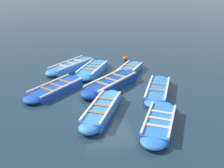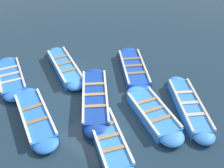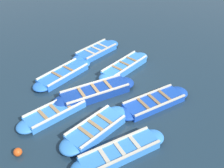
{
  "view_description": "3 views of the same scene",
  "coord_description": "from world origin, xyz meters",
  "px_view_note": "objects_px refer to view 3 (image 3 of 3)",
  "views": [
    {
      "loc": [
        -1.76,
        -11.28,
        5.32
      ],
      "look_at": [
        0.23,
        0.37,
        0.2
      ],
      "focal_mm": 42.0,
      "sensor_mm": 36.0,
      "label": 1
    },
    {
      "loc": [
        5.8,
        5.7,
        6.88
      ],
      "look_at": [
        -0.91,
        0.41,
        0.21
      ],
      "focal_mm": 42.0,
      "sensor_mm": 36.0,
      "label": 2
    },
    {
      "loc": [
        -2.97,
        9.4,
        7.44
      ],
      "look_at": [
        -0.47,
        -0.01,
        0.46
      ],
      "focal_mm": 42.0,
      "sensor_mm": 36.0,
      "label": 3
    }
  ],
  "objects_px": {
    "boat_tucked": "(96,51)",
    "buoy_orange_near": "(18,152)",
    "boat_broadside": "(154,102)",
    "boat_end_of_row": "(96,129)",
    "boat_outer_right": "(55,112)",
    "boat_centre": "(95,92)",
    "boat_alongside": "(63,74)",
    "boat_far_corner": "(125,67)",
    "boat_drifting": "(120,152)"
  },
  "relations": [
    {
      "from": "boat_tucked",
      "to": "buoy_orange_near",
      "type": "xyz_separation_m",
      "value": [
        0.42,
        7.76,
        -0.0
      ]
    },
    {
      "from": "boat_broadside",
      "to": "boat_end_of_row",
      "type": "xyz_separation_m",
      "value": [
        1.96,
        2.2,
        0.02
      ]
    },
    {
      "from": "boat_outer_right",
      "to": "boat_centre",
      "type": "distance_m",
      "value": 2.06
    },
    {
      "from": "boat_end_of_row",
      "to": "boat_alongside",
      "type": "bearing_deg",
      "value": -49.48
    },
    {
      "from": "boat_broadside",
      "to": "boat_tucked",
      "type": "relative_size",
      "value": 0.95
    },
    {
      "from": "boat_far_corner",
      "to": "buoy_orange_near",
      "type": "height_order",
      "value": "boat_far_corner"
    },
    {
      "from": "boat_end_of_row",
      "to": "boat_outer_right",
      "type": "bearing_deg",
      "value": -14.81
    },
    {
      "from": "boat_broadside",
      "to": "buoy_orange_near",
      "type": "relative_size",
      "value": 10.62
    },
    {
      "from": "boat_broadside",
      "to": "boat_end_of_row",
      "type": "bearing_deg",
      "value": 48.31
    },
    {
      "from": "boat_centre",
      "to": "buoy_orange_near",
      "type": "height_order",
      "value": "boat_centre"
    },
    {
      "from": "boat_far_corner",
      "to": "buoy_orange_near",
      "type": "distance_m",
      "value": 6.89
    },
    {
      "from": "boat_tucked",
      "to": "boat_centre",
      "type": "distance_m",
      "value": 4.0
    },
    {
      "from": "boat_alongside",
      "to": "boat_end_of_row",
      "type": "distance_m",
      "value": 4.25
    },
    {
      "from": "boat_far_corner",
      "to": "boat_drifting",
      "type": "relative_size",
      "value": 1.13
    },
    {
      "from": "boat_end_of_row",
      "to": "boat_drifting",
      "type": "xyz_separation_m",
      "value": [
        -1.16,
        0.87,
        -0.0
      ]
    },
    {
      "from": "boat_centre",
      "to": "boat_drifting",
      "type": "bearing_deg",
      "value": 121.78
    },
    {
      "from": "buoy_orange_near",
      "to": "boat_alongside",
      "type": "bearing_deg",
      "value": -84.79
    },
    {
      "from": "boat_centre",
      "to": "buoy_orange_near",
      "type": "bearing_deg",
      "value": 67.99
    },
    {
      "from": "boat_tucked",
      "to": "boat_outer_right",
      "type": "height_order",
      "value": "boat_tucked"
    },
    {
      "from": "boat_outer_right",
      "to": "boat_far_corner",
      "type": "xyz_separation_m",
      "value": [
        -2.03,
        -4.18,
        0.03
      ]
    },
    {
      "from": "boat_alongside",
      "to": "boat_drifting",
      "type": "height_order",
      "value": "boat_drifting"
    },
    {
      "from": "boat_tucked",
      "to": "buoy_orange_near",
      "type": "distance_m",
      "value": 7.77
    },
    {
      "from": "boat_centre",
      "to": "boat_outer_right",
      "type": "bearing_deg",
      "value": 53.46
    },
    {
      "from": "boat_tucked",
      "to": "boat_centre",
      "type": "xyz_separation_m",
      "value": [
        -1.17,
        3.82,
        0.05
      ]
    },
    {
      "from": "boat_end_of_row",
      "to": "boat_drifting",
      "type": "distance_m",
      "value": 1.46
    },
    {
      "from": "boat_tucked",
      "to": "boat_centre",
      "type": "height_order",
      "value": "boat_centre"
    },
    {
      "from": "boat_alongside",
      "to": "boat_centre",
      "type": "distance_m",
      "value": 2.31
    },
    {
      "from": "boat_alongside",
      "to": "boat_centre",
      "type": "height_order",
      "value": "boat_centre"
    },
    {
      "from": "boat_centre",
      "to": "boat_end_of_row",
      "type": "distance_m",
      "value": 2.28
    },
    {
      "from": "boat_centre",
      "to": "boat_drifting",
      "type": "xyz_separation_m",
      "value": [
        -1.88,
        3.04,
        -0.03
      ]
    },
    {
      "from": "boat_broadside",
      "to": "boat_alongside",
      "type": "relative_size",
      "value": 0.91
    },
    {
      "from": "boat_drifting",
      "to": "boat_tucked",
      "type": "bearing_deg",
      "value": -66.03
    },
    {
      "from": "boat_centre",
      "to": "boat_end_of_row",
      "type": "xyz_separation_m",
      "value": [
        -0.72,
        2.17,
        -0.03
      ]
    },
    {
      "from": "boat_centre",
      "to": "boat_tucked",
      "type": "bearing_deg",
      "value": -73.02
    },
    {
      "from": "boat_drifting",
      "to": "buoy_orange_near",
      "type": "relative_size",
      "value": 10.44
    },
    {
      "from": "boat_outer_right",
      "to": "boat_far_corner",
      "type": "distance_m",
      "value": 4.65
    },
    {
      "from": "boat_centre",
      "to": "buoy_orange_near",
      "type": "distance_m",
      "value": 4.24
    },
    {
      "from": "boat_alongside",
      "to": "boat_far_corner",
      "type": "xyz_separation_m",
      "value": [
        -2.85,
        -1.46,
        0.03
      ]
    },
    {
      "from": "boat_alongside",
      "to": "boat_far_corner",
      "type": "bearing_deg",
      "value": -152.79
    },
    {
      "from": "boat_outer_right",
      "to": "buoy_orange_near",
      "type": "relative_size",
      "value": 10.71
    },
    {
      "from": "boat_tucked",
      "to": "boat_far_corner",
      "type": "bearing_deg",
      "value": 146.73
    },
    {
      "from": "boat_broadside",
      "to": "boat_tucked",
      "type": "distance_m",
      "value": 5.4
    },
    {
      "from": "boat_tucked",
      "to": "boat_end_of_row",
      "type": "relative_size",
      "value": 1.03
    },
    {
      "from": "boat_alongside",
      "to": "boat_end_of_row",
      "type": "relative_size",
      "value": 1.08
    },
    {
      "from": "boat_alongside",
      "to": "boat_outer_right",
      "type": "distance_m",
      "value": 2.84
    },
    {
      "from": "boat_alongside",
      "to": "boat_far_corner",
      "type": "distance_m",
      "value": 3.2
    },
    {
      "from": "boat_drifting",
      "to": "boat_broadside",
      "type": "bearing_deg",
      "value": -104.46
    },
    {
      "from": "boat_alongside",
      "to": "boat_outer_right",
      "type": "height_order",
      "value": "boat_alongside"
    },
    {
      "from": "boat_outer_right",
      "to": "boat_end_of_row",
      "type": "height_order",
      "value": "boat_end_of_row"
    },
    {
      "from": "boat_broadside",
      "to": "boat_far_corner",
      "type": "relative_size",
      "value": 0.9
    }
  ]
}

